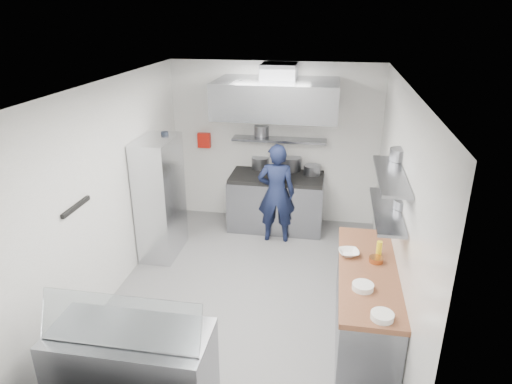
% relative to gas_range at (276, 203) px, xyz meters
% --- Properties ---
extents(floor, '(5.00, 5.00, 0.00)m').
position_rel_gas_range_xyz_m(floor, '(-0.10, -2.10, -0.45)').
color(floor, slate).
rests_on(floor, ground).
extents(ceiling, '(5.00, 5.00, 0.00)m').
position_rel_gas_range_xyz_m(ceiling, '(-0.10, -2.10, 2.35)').
color(ceiling, silver).
rests_on(ceiling, wall_back).
extents(wall_back, '(3.60, 2.80, 0.02)m').
position_rel_gas_range_xyz_m(wall_back, '(-0.10, 0.40, 0.95)').
color(wall_back, white).
rests_on(wall_back, floor).
extents(wall_front, '(3.60, 2.80, 0.02)m').
position_rel_gas_range_xyz_m(wall_front, '(-0.10, -4.60, 0.95)').
color(wall_front, white).
rests_on(wall_front, floor).
extents(wall_left, '(2.80, 5.00, 0.02)m').
position_rel_gas_range_xyz_m(wall_left, '(-1.90, -2.10, 0.95)').
color(wall_left, white).
rests_on(wall_left, floor).
extents(wall_right, '(2.80, 5.00, 0.02)m').
position_rel_gas_range_xyz_m(wall_right, '(1.70, -2.10, 0.95)').
color(wall_right, white).
rests_on(wall_right, floor).
extents(gas_range, '(1.60, 0.80, 0.90)m').
position_rel_gas_range_xyz_m(gas_range, '(0.00, 0.00, 0.00)').
color(gas_range, gray).
rests_on(gas_range, floor).
extents(cooktop, '(1.57, 0.78, 0.06)m').
position_rel_gas_range_xyz_m(cooktop, '(0.00, 0.00, 0.48)').
color(cooktop, black).
rests_on(cooktop, gas_range).
extents(stock_pot_left, '(0.31, 0.31, 0.20)m').
position_rel_gas_range_xyz_m(stock_pot_left, '(-0.34, 0.34, 0.61)').
color(stock_pot_left, slate).
rests_on(stock_pot_left, cooktop).
extents(stock_pot_mid, '(0.38, 0.38, 0.24)m').
position_rel_gas_range_xyz_m(stock_pot_mid, '(0.20, 0.33, 0.63)').
color(stock_pot_mid, slate).
rests_on(stock_pot_mid, cooktop).
extents(stock_pot_right, '(0.28, 0.28, 0.16)m').
position_rel_gas_range_xyz_m(stock_pot_right, '(0.58, 0.17, 0.59)').
color(stock_pot_right, slate).
rests_on(stock_pot_right, cooktop).
extents(over_range_shelf, '(1.60, 0.30, 0.04)m').
position_rel_gas_range_xyz_m(over_range_shelf, '(0.00, 0.24, 1.07)').
color(over_range_shelf, gray).
rests_on(over_range_shelf, wall_back).
extents(shelf_pot_a, '(0.25, 0.25, 0.18)m').
position_rel_gas_range_xyz_m(shelf_pot_a, '(-0.33, 0.38, 1.18)').
color(shelf_pot_a, slate).
rests_on(shelf_pot_a, over_range_shelf).
extents(extractor_hood, '(1.90, 1.15, 0.55)m').
position_rel_gas_range_xyz_m(extractor_hood, '(0.00, -0.18, 1.85)').
color(extractor_hood, gray).
rests_on(extractor_hood, wall_back).
extents(hood_duct, '(0.55, 0.55, 0.24)m').
position_rel_gas_range_xyz_m(hood_duct, '(0.00, 0.05, 2.23)').
color(hood_duct, slate).
rests_on(hood_duct, extractor_hood).
extents(red_firebox, '(0.22, 0.10, 0.26)m').
position_rel_gas_range_xyz_m(red_firebox, '(-1.35, 0.34, 0.97)').
color(red_firebox, red).
rests_on(red_firebox, wall_back).
extents(chef, '(0.64, 0.45, 1.65)m').
position_rel_gas_range_xyz_m(chef, '(0.05, -0.47, 0.38)').
color(chef, '#111835').
rests_on(chef, floor).
extents(wire_rack, '(0.50, 0.90, 1.85)m').
position_rel_gas_range_xyz_m(wire_rack, '(-1.63, -1.18, 0.48)').
color(wire_rack, silver).
rests_on(wire_rack, floor).
extents(rack_bin_a, '(0.15, 0.18, 0.16)m').
position_rel_gas_range_xyz_m(rack_bin_a, '(-1.63, -1.08, 0.35)').
color(rack_bin_a, white).
rests_on(rack_bin_a, wire_rack).
extents(rack_bin_b, '(0.13, 0.17, 0.15)m').
position_rel_gas_range_xyz_m(rack_bin_b, '(-1.63, -0.64, 0.85)').
color(rack_bin_b, yellow).
rests_on(rack_bin_b, wire_rack).
extents(rack_jar, '(0.11, 0.11, 0.18)m').
position_rel_gas_range_xyz_m(rack_jar, '(-1.58, -0.93, 1.35)').
color(rack_jar, black).
rests_on(rack_jar, wire_rack).
extents(knife_strip, '(0.04, 0.55, 0.05)m').
position_rel_gas_range_xyz_m(knife_strip, '(-1.88, -3.00, 1.10)').
color(knife_strip, black).
rests_on(knife_strip, wall_left).
extents(prep_counter_base, '(0.62, 2.00, 0.84)m').
position_rel_gas_range_xyz_m(prep_counter_base, '(1.38, -2.70, -0.03)').
color(prep_counter_base, gray).
rests_on(prep_counter_base, floor).
extents(prep_counter_top, '(0.65, 2.04, 0.06)m').
position_rel_gas_range_xyz_m(prep_counter_top, '(1.38, -2.70, 0.42)').
color(prep_counter_top, brown).
rests_on(prep_counter_top, prep_counter_base).
extents(plate_stack_a, '(0.22, 0.22, 0.06)m').
position_rel_gas_range_xyz_m(plate_stack_a, '(1.45, -3.57, 0.48)').
color(plate_stack_a, white).
rests_on(plate_stack_a, prep_counter_top).
extents(plate_stack_b, '(0.22, 0.22, 0.06)m').
position_rel_gas_range_xyz_m(plate_stack_b, '(1.30, -3.10, 0.48)').
color(plate_stack_b, white).
rests_on(plate_stack_b, prep_counter_top).
extents(copper_pan, '(0.16, 0.16, 0.06)m').
position_rel_gas_range_xyz_m(copper_pan, '(1.47, -2.52, 0.48)').
color(copper_pan, '#B96A34').
rests_on(copper_pan, prep_counter_top).
extents(squeeze_bottle, '(0.07, 0.07, 0.18)m').
position_rel_gas_range_xyz_m(squeeze_bottle, '(1.51, -2.36, 0.54)').
color(squeeze_bottle, yellow).
rests_on(squeeze_bottle, prep_counter_top).
extents(mixing_bowl, '(0.28, 0.28, 0.06)m').
position_rel_gas_range_xyz_m(mixing_bowl, '(1.17, -2.41, 0.48)').
color(mixing_bowl, white).
rests_on(mixing_bowl, prep_counter_top).
extents(wall_shelf_lower, '(0.30, 1.30, 0.04)m').
position_rel_gas_range_xyz_m(wall_shelf_lower, '(1.54, -2.40, 1.05)').
color(wall_shelf_lower, gray).
rests_on(wall_shelf_lower, wall_right).
extents(wall_shelf_upper, '(0.30, 1.30, 0.04)m').
position_rel_gas_range_xyz_m(wall_shelf_upper, '(1.54, -2.40, 1.47)').
color(wall_shelf_upper, gray).
rests_on(wall_shelf_upper, wall_right).
extents(shelf_pot_c, '(0.22, 0.22, 0.10)m').
position_rel_gas_range_xyz_m(shelf_pot_c, '(1.72, -2.36, 1.12)').
color(shelf_pot_c, slate).
rests_on(shelf_pot_c, wall_shelf_lower).
extents(shelf_pot_d, '(0.25, 0.25, 0.14)m').
position_rel_gas_range_xyz_m(shelf_pot_d, '(1.69, -1.92, 1.56)').
color(shelf_pot_d, slate).
rests_on(shelf_pot_d, wall_shelf_upper).
extents(display_case, '(1.50, 0.70, 0.85)m').
position_rel_gas_range_xyz_m(display_case, '(-0.84, -4.10, -0.03)').
color(display_case, gray).
rests_on(display_case, floor).
extents(display_glass, '(1.47, 0.19, 0.42)m').
position_rel_gas_range_xyz_m(display_glass, '(-0.84, -4.22, 0.62)').
color(display_glass, silver).
rests_on(display_glass, display_case).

